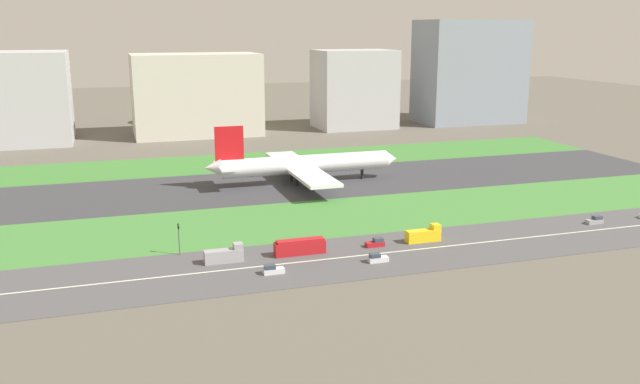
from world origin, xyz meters
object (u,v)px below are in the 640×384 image
object	(u,v)px
bus_0	(300,247)
hangar_building	(196,95)
truck_1	(225,255)
traffic_light	(179,237)
truck_0	(424,235)
terminal_building	(6,98)
car_5	(377,258)
cargo_warehouse	(469,72)
car_3	(376,243)
office_tower	(354,89)
car_4	(273,270)
car_1	(595,220)
fuel_tank_west	(172,111)
airliner	(301,165)

from	to	relation	value
bus_0	hangar_building	size ratio (longest dim) A/B	0.20
truck_1	traffic_light	world-z (taller)	traffic_light
bus_0	traffic_light	distance (m)	27.04
truck_1	truck_0	size ratio (longest dim) A/B	1.00
truck_0	terminal_building	size ratio (longest dim) A/B	0.16
traffic_light	hangar_building	bearing A→B (deg)	80.97
car_5	cargo_warehouse	distance (m)	234.34
car_3	traffic_light	size ratio (longest dim) A/B	0.61
truck_1	office_tower	distance (m)	207.49
truck_0	car_4	xyz separation A→B (m)	(-39.43, -10.00, -0.75)
bus_0	office_tower	xyz separation A→B (m)	(81.17, 182.00, 17.58)
hangar_building	cargo_warehouse	world-z (taller)	cargo_warehouse
truck_1	cargo_warehouse	world-z (taller)	cargo_warehouse
car_1	terminal_building	size ratio (longest dim) A/B	0.08
truck_1	car_5	bearing A→B (deg)	-17.64
bus_0	traffic_light	world-z (taller)	traffic_light
hangar_building	car_3	bearing A→B (deg)	-84.85
car_1	car_4	bearing A→B (deg)	-173.55
traffic_light	terminal_building	xyz separation A→B (m)	(-54.09, 174.01, 15.52)
car_1	hangar_building	world-z (taller)	hangar_building
truck_1	car_3	bearing A→B (deg)	0.00
car_1	truck_1	distance (m)	96.58
truck_0	traffic_light	distance (m)	57.02
bus_0	car_5	world-z (taller)	bus_0
car_5	bus_0	bearing A→B (deg)	-34.48
car_4	fuel_tank_west	world-z (taller)	fuel_tank_west
car_3	cargo_warehouse	world-z (taller)	cargo_warehouse
car_1	car_5	xyz separation A→B (m)	(-65.12, -10.00, 0.00)
office_tower	car_4	bearing A→B (deg)	-115.09
airliner	bus_0	distance (m)	71.04
car_3	truck_0	xyz separation A→B (m)	(12.34, -0.00, 0.75)
car_5	hangar_building	distance (m)	193.25
bus_0	office_tower	size ratio (longest dim) A/B	0.30
traffic_light	office_tower	xyz separation A→B (m)	(106.88, 174.01, 15.10)
fuel_tank_west	truck_1	bearing A→B (deg)	-92.92
terminal_building	hangar_building	distance (m)	81.75
airliner	car_4	xyz separation A→B (m)	(-28.83, -78.00, -5.31)
truck_0	airliner	bearing A→B (deg)	98.85
car_3	car_5	distance (m)	10.69
bus_0	fuel_tank_west	size ratio (longest dim) A/B	0.48
truck_0	cargo_warehouse	distance (m)	217.13
truck_1	terminal_building	size ratio (longest dim) A/B	0.16
truck_1	car_4	size ratio (longest dim) A/B	1.91
truck_0	car_5	bearing A→B (deg)	-148.19
truck_1	car_5	distance (m)	33.01
car_5	terminal_building	bearing A→B (deg)	-63.83
car_3	car_4	distance (m)	28.87
car_4	bus_0	bearing A→B (deg)	-131.17
car_1	traffic_light	distance (m)	105.75
car_5	hangar_building	bearing A→B (deg)	-86.24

